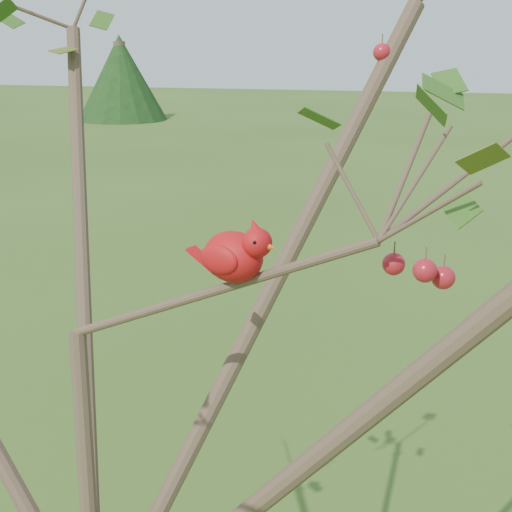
# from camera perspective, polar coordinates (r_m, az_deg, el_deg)

# --- Properties ---
(crabapple_tree) EXTENTS (2.35, 2.05, 2.95)m
(crabapple_tree) POSITION_cam_1_polar(r_m,az_deg,el_deg) (1.30, -14.41, -1.37)
(crabapple_tree) COLOR #443325
(crabapple_tree) RESTS_ON ground
(cardinal) EXTENTS (0.19, 0.12, 0.14)m
(cardinal) POSITION_cam_1_polar(r_m,az_deg,el_deg) (1.27, -1.60, 0.11)
(cardinal) COLOR red
(cardinal) RESTS_ON ground
(distant_trees) EXTENTS (39.93, 12.18, 3.34)m
(distant_trees) POSITION_cam_1_polar(r_m,az_deg,el_deg) (26.48, 12.52, 13.92)
(distant_trees) COLOR #443325
(distant_trees) RESTS_ON ground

